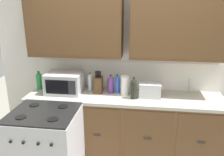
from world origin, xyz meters
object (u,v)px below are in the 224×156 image
Objects in this scene: bottle_clear at (90,82)px; knife_block at (98,84)px; paper_towel_roll at (125,86)px; bottle_violet at (111,84)px; bottle_green at (39,80)px; bottle_dark at (134,88)px; microwave at (64,83)px; toaster at (150,90)px; stove_range at (47,147)px; bottle_blue at (117,84)px.

knife_block is at bearing -27.21° from bottle_clear.
bottle_violet is at bearing 165.49° from paper_towel_roll.
bottle_dark is at bearing -7.67° from bottle_green.
microwave is 1.17m from toaster.
microwave reaches higher than stove_range.
bottle_blue is (0.77, 0.73, 0.59)m from stove_range.
paper_towel_roll is (-0.33, 0.04, 0.03)m from toaster.
stove_range is 1.15m from bottle_violet.
bottle_blue reaches higher than bottle_violet.
toaster is 0.33m from paper_towel_roll.
bottle_blue is (-0.11, 0.06, -0.00)m from paper_towel_roll.
knife_block is at bearing 8.05° from microwave.
bottle_green is 1.01× the size of bottle_blue.
knife_block is 1.18× the size of bottle_blue.
bottle_clear is 0.88× the size of bottle_dark.
knife_block is (-0.70, 0.08, 0.02)m from toaster.
toaster is 1.07× the size of bottle_blue.
knife_block reaches higher than microwave.
bottle_green is at bearing 178.73° from knife_block.
toaster is at bearing -13.27° from bottle_blue.
knife_block reaches higher than toaster.
knife_block is 1.07× the size of bottle_dark.
paper_towel_roll is at bearing 134.58° from bottle_dark.
bottle_dark is at bearing -38.61° from bottle_blue.
bottle_violet is at bearing -10.93° from bottle_clear.
stove_range is at bearing -125.67° from knife_block.
bottle_blue is at bearing 7.49° from bottle_violet.
stove_range is 1.01m from bottle_green.
bottle_clear is (-0.51, 0.11, -0.00)m from paper_towel_roll.
stove_range is 3.06× the size of knife_block.
bottle_blue is (-0.44, 0.10, 0.03)m from toaster.
knife_block is 1.19× the size of paper_towel_roll.
microwave is 1.85× the size of paper_towel_roll.
paper_towel_roll is 1.00× the size of bottle_violet.
paper_towel_roll is 0.17m from bottle_dark.
bottle_violet is (-0.53, 0.09, 0.03)m from toaster.
stove_range is at bearing -115.95° from bottle_clear.
microwave is 0.41m from bottle_green.
bottle_clear is (-0.39, 0.05, -0.00)m from bottle_blue.
bottle_blue is at bearing 6.79° from microwave.
bottle_blue is at bearing 0.08° from bottle_green.
bottle_green is 0.91× the size of bottle_dark.
bottle_green is at bearing 177.09° from paper_towel_roll.
bottle_blue is 0.39m from bottle_clear.
bottle_green is at bearing 172.33° from bottle_dark.
stove_range is at bearing -151.55° from bottle_dark.
bottle_blue reaches higher than bottle_clear.
bottle_dark reaches higher than bottle_clear.
bottle_dark is at bearing 28.45° from stove_range.
bottle_violet is at bearing 151.76° from bottle_dark.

